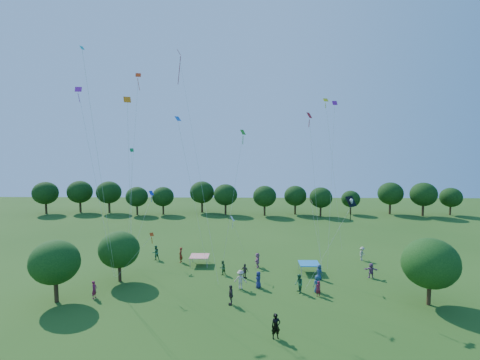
% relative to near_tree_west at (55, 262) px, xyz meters
% --- Properties ---
extents(near_tree_west, '(4.42, 4.42, 5.71)m').
position_rel_near_tree_west_xyz_m(near_tree_west, '(0.00, 0.00, 0.00)').
color(near_tree_west, '#422B19').
rests_on(near_tree_west, ground).
extents(near_tree_north, '(4.21, 4.21, 5.31)m').
position_rel_near_tree_west_xyz_m(near_tree_north, '(4.03, 5.26, -0.31)').
color(near_tree_north, '#422B19').
rests_on(near_tree_north, ground).
extents(near_tree_east, '(4.93, 4.93, 6.04)m').
position_rel_near_tree_west_xyz_m(near_tree_east, '(33.65, 0.00, 0.10)').
color(near_tree_east, '#422B19').
rests_on(near_tree_east, ground).
extents(treeline, '(88.01, 8.77, 6.77)m').
position_rel_near_tree_west_xyz_m(treeline, '(14.98, 43.64, 0.38)').
color(treeline, '#422B19').
rests_on(treeline, ground).
extents(tent_red_stripe, '(2.20, 2.20, 1.10)m').
position_rel_near_tree_west_xyz_m(tent_red_stripe, '(11.72, 10.84, -2.68)').
color(tent_red_stripe, red).
rests_on(tent_red_stripe, ground).
extents(tent_blue, '(2.20, 2.20, 1.10)m').
position_rel_near_tree_west_xyz_m(tent_blue, '(24.33, 8.30, -2.68)').
color(tent_blue, '#1C70B7').
rests_on(tent_blue, ground).
extents(man_in_black, '(0.80, 0.61, 1.91)m').
position_rel_near_tree_west_xyz_m(man_in_black, '(19.50, -6.15, -2.76)').
color(man_in_black, black).
rests_on(man_in_black, ground).
extents(crowd_person_0, '(0.85, 0.87, 1.60)m').
position_rel_near_tree_west_xyz_m(crowd_person_0, '(25.05, 6.16, -2.91)').
color(crowd_person_0, navy).
rests_on(crowd_person_0, ground).
extents(crowd_person_1, '(0.50, 0.68, 1.65)m').
position_rel_near_tree_west_xyz_m(crowd_person_1, '(3.12, 0.88, -2.89)').
color(crowd_person_1, maroon).
rests_on(crowd_person_1, ground).
extents(crowd_person_2, '(0.63, 0.97, 1.83)m').
position_rel_near_tree_west_xyz_m(crowd_person_2, '(22.40, 2.51, -2.80)').
color(crowd_person_2, '#296139').
rests_on(crowd_person_2, ground).
extents(crowd_person_3, '(1.31, 0.74, 1.90)m').
position_rel_near_tree_west_xyz_m(crowd_person_3, '(16.74, 3.42, -2.76)').
color(crowd_person_3, '#BEA798').
rests_on(crowd_person_3, ground).
extents(crowd_person_4, '(0.98, 0.90, 1.57)m').
position_rel_near_tree_west_xyz_m(crowd_person_4, '(17.15, 6.43, -2.93)').
color(crowd_person_4, '#433835').
rests_on(crowd_person_4, ground).
extents(crowd_person_5, '(0.78, 1.68, 1.73)m').
position_rel_near_tree_west_xyz_m(crowd_person_5, '(18.60, 9.95, -2.85)').
color(crowd_person_5, '#9F5C7E').
rests_on(crowd_person_5, ground).
extents(crowd_person_6, '(0.94, 0.79, 1.68)m').
position_rel_near_tree_west_xyz_m(crowd_person_6, '(24.18, 2.69, -2.88)').
color(crowd_person_6, navy).
rests_on(crowd_person_6, ground).
extents(crowd_person_7, '(0.52, 0.74, 1.85)m').
position_rel_near_tree_west_xyz_m(crowd_person_7, '(9.30, 11.69, -2.79)').
color(crowd_person_7, maroon).
rests_on(crowd_person_7, ground).
extents(crowd_person_8, '(0.99, 0.92, 1.79)m').
position_rel_near_tree_west_xyz_m(crowd_person_8, '(5.99, 12.73, -2.82)').
color(crowd_person_8, '#2A6240').
rests_on(crowd_person_8, ground).
extents(crowd_person_9, '(1.11, 1.17, 1.71)m').
position_rel_near_tree_west_xyz_m(crowd_person_9, '(31.66, 12.89, -2.86)').
color(crowd_person_9, '#AC9B89').
rests_on(crowd_person_9, ground).
extents(crowd_person_10, '(0.52, 1.08, 1.81)m').
position_rel_near_tree_west_xyz_m(crowd_person_10, '(15.93, -0.30, -2.81)').
color(crowd_person_10, '#3B312F').
rests_on(crowd_person_10, ground).
extents(crowd_person_11, '(1.59, 0.78, 1.63)m').
position_rel_near_tree_west_xyz_m(crowd_person_11, '(30.74, 6.78, -2.90)').
color(crowd_person_11, '#844D7B').
rests_on(crowd_person_11, ground).
extents(crowd_person_12, '(0.73, 0.93, 1.66)m').
position_rel_near_tree_west_xyz_m(crowd_person_12, '(18.53, 3.73, -2.88)').
color(crowd_person_12, navy).
rests_on(crowd_person_12, ground).
extents(crowd_person_13, '(0.64, 0.52, 1.48)m').
position_rel_near_tree_west_xyz_m(crowd_person_13, '(24.11, 1.73, -2.97)').
color(crowd_person_13, maroon).
rests_on(crowd_person_13, ground).
extents(crowd_person_14, '(0.84, 0.85, 1.57)m').
position_rel_near_tree_west_xyz_m(crowd_person_14, '(14.67, 7.47, -2.93)').
color(crowd_person_14, '#295223').
rests_on(crowd_person_14, ground).
extents(pirate_kite, '(4.59, 1.07, 8.37)m').
position_rel_near_tree_west_xyz_m(pirate_kite, '(26.62, 0.69, 5.37)').
color(pirate_kite, black).
extents(red_high_kite, '(4.99, 7.90, 23.25)m').
position_rel_near_tree_west_xyz_m(red_high_kite, '(10.90, 7.32, 15.65)').
color(red_high_kite, red).
extents(small_kite_0, '(1.86, 0.73, 16.20)m').
position_rel_near_tree_west_xyz_m(small_kite_0, '(23.84, 5.21, 10.61)').
color(small_kite_0, red).
extents(small_kite_1, '(2.34, 0.72, 20.94)m').
position_rel_near_tree_west_xyz_m(small_kite_1, '(4.82, 9.68, 13.59)').
color(small_kite_1, '#FF3A0D').
extents(small_kite_2, '(3.32, 3.22, 18.23)m').
position_rel_near_tree_west_xyz_m(small_kite_2, '(26.95, 11.09, 11.21)').
color(small_kite_2, yellow).
extents(small_kite_3, '(2.50, 1.74, 14.57)m').
position_rel_near_tree_west_xyz_m(small_kite_3, '(16.55, 6.57, 9.29)').
color(small_kite_3, '#308E19').
extents(small_kite_4, '(1.77, 4.22, 7.20)m').
position_rel_near_tree_west_xyz_m(small_kite_4, '(5.14, 13.54, 3.68)').
color(small_kite_4, '#112CAE').
extents(small_kite_5, '(1.27, 2.84, 17.71)m').
position_rel_near_tree_west_xyz_m(small_kite_5, '(26.56, 7.73, 10.72)').
color(small_kite_5, '#86178A').
extents(small_kite_6, '(1.48, 3.28, 4.96)m').
position_rel_near_tree_west_xyz_m(small_kite_6, '(15.84, 9.12, 1.81)').
color(small_kite_6, silver).
extents(small_kite_7, '(0.42, 5.22, 20.85)m').
position_rel_near_tree_west_xyz_m(small_kite_7, '(4.24, -0.27, 10.58)').
color(small_kite_7, '#0CBBB8').
extents(small_kite_8, '(3.77, 0.41, 4.43)m').
position_rel_near_tree_west_xyz_m(small_kite_8, '(7.49, 2.99, 1.04)').
color(small_kite_8, red).
extents(small_kite_9, '(1.40, 3.38, 18.07)m').
position_rel_near_tree_west_xyz_m(small_kite_9, '(4.53, 7.76, 12.23)').
color(small_kite_9, orange).
extents(small_kite_10, '(1.11, 2.68, 7.09)m').
position_rel_near_tree_west_xyz_m(small_kite_10, '(24.54, 7.89, 3.57)').
color(small_kite_10, '#C97211').
extents(small_kite_11, '(2.31, 8.28, 12.51)m').
position_rel_near_tree_west_xyz_m(small_kite_11, '(2.17, 16.17, 6.93)').
color(small_kite_11, '#178339').
extents(small_kite_12, '(2.49, 4.22, 15.60)m').
position_rel_near_tree_west_xyz_m(small_kite_12, '(11.48, 2.98, 9.37)').
color(small_kite_12, blue).
extents(small_kite_13, '(3.68, 1.41, 18.65)m').
position_rel_near_tree_west_xyz_m(small_kite_13, '(1.52, 4.05, 12.16)').
color(small_kite_13, '#A41B9F').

